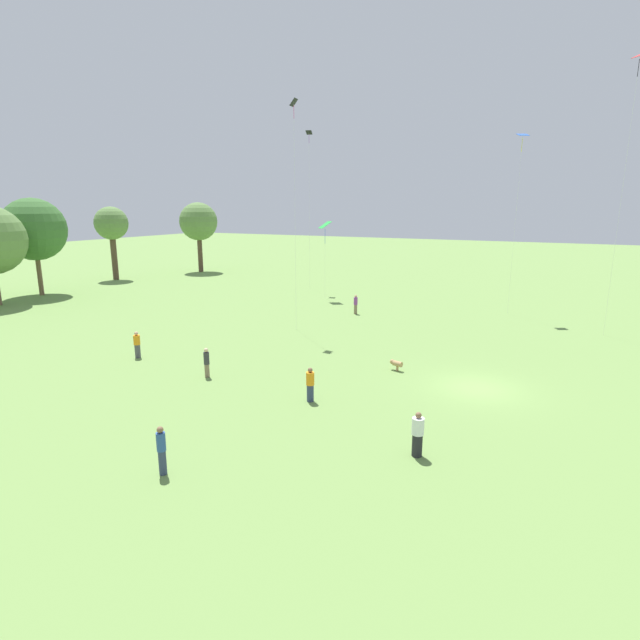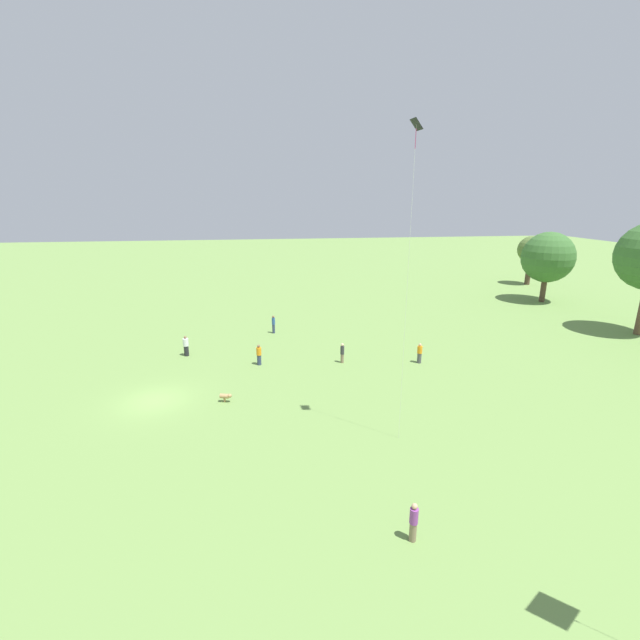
{
  "view_description": "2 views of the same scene",
  "coord_description": "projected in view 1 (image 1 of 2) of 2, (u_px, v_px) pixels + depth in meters",
  "views": [
    {
      "loc": [
        -26.37,
        -3.79,
        9.56
      ],
      "look_at": [
        -3.22,
        7.85,
        3.62
      ],
      "focal_mm": 28.0,
      "sensor_mm": 36.0,
      "label": 1
    },
    {
      "loc": [
        28.1,
        7.38,
        13.42
      ],
      "look_at": [
        -7.8,
        12.63,
        3.06
      ],
      "focal_mm": 24.0,
      "sensor_mm": 36.0,
      "label": 2
    }
  ],
  "objects": [
    {
      "name": "kite_4",
      "position": [
        309.0,
        147.0,
        55.82
      ],
      "size": [
        0.68,
        0.77,
        17.73
      ],
      "rotation": [
        0.0,
        0.0,
        0.99
      ],
      "color": "black",
      "rests_on": "ground_plane"
    },
    {
      "name": "tree_6",
      "position": [
        198.0,
        222.0,
        72.48
      ],
      "size": [
        5.46,
        5.46,
        10.06
      ],
      "color": "brown",
      "rests_on": "ground_plane"
    },
    {
      "name": "kite_2",
      "position": [
        325.0,
        226.0,
        51.02
      ],
      "size": [
        1.64,
        1.65,
        8.01
      ],
      "rotation": [
        0.0,
        0.0,
        3.16
      ],
      "color": "green",
      "rests_on": "ground_plane"
    },
    {
      "name": "kite_1",
      "position": [
        294.0,
        125.0,
        36.04
      ],
      "size": [
        0.69,
        0.5,
        17.05
      ],
      "rotation": [
        0.0,
        0.0,
        2.46
      ],
      "color": "black",
      "rests_on": "ground_plane"
    },
    {
      "name": "tree_5",
      "position": [
        111.0,
        225.0,
        64.76
      ],
      "size": [
        4.26,
        4.26,
        9.48
      ],
      "color": "brown",
      "rests_on": "ground_plane"
    },
    {
      "name": "person_5",
      "position": [
        137.0,
        345.0,
        32.0
      ],
      "size": [
        0.48,
        0.48,
        1.72
      ],
      "rotation": [
        0.0,
        0.0,
        4.9
      ],
      "color": "#4C4C51",
      "rests_on": "ground_plane"
    },
    {
      "name": "person_1",
      "position": [
        356.0,
        304.0,
        44.97
      ],
      "size": [
        0.49,
        0.49,
        1.76
      ],
      "rotation": [
        0.0,
        0.0,
        4.08
      ],
      "color": "#847056",
      "rests_on": "ground_plane"
    },
    {
      "name": "dog_0",
      "position": [
        396.0,
        363.0,
        29.58
      ],
      "size": [
        0.48,
        0.83,
        0.63
      ],
      "rotation": [
        0.0,
        0.0,
        6.0
      ],
      "color": "tan",
      "rests_on": "ground_plane"
    },
    {
      "name": "tree_4",
      "position": [
        34.0,
        230.0,
        53.15
      ],
      "size": [
        6.62,
        6.62,
        10.42
      ],
      "color": "brown",
      "rests_on": "ground_plane"
    },
    {
      "name": "person_2",
      "position": [
        207.0,
        362.0,
        28.32
      ],
      "size": [
        0.44,
        0.44,
        1.72
      ],
      "rotation": [
        0.0,
        0.0,
        0.99
      ],
      "color": "#847056",
      "rests_on": "ground_plane"
    },
    {
      "name": "ground_plane",
      "position": [
        477.0,
        388.0,
        26.76
      ],
      "size": [
        240.0,
        240.0,
        0.0
      ],
      "primitive_type": "plane",
      "color": "#6B8E47"
    },
    {
      "name": "kite_3",
      "position": [
        522.0,
        145.0,
        41.96
      ],
      "size": [
        1.17,
        1.18,
        15.51
      ],
      "rotation": [
        0.0,
        0.0,
        4.42
      ],
      "color": "blue",
      "rests_on": "ground_plane"
    },
    {
      "name": "person_4",
      "position": [
        162.0,
        450.0,
        18.0
      ],
      "size": [
        0.37,
        0.37,
        1.87
      ],
      "rotation": [
        0.0,
        0.0,
        6.15
      ],
      "color": "#333D5B",
      "rests_on": "ground_plane"
    },
    {
      "name": "kite_0",
      "position": [
        637.0,
        80.0,
        33.69
      ],
      "size": [
        1.06,
        1.06,
        19.57
      ],
      "rotation": [
        0.0,
        0.0,
        3.15
      ],
      "color": "red",
      "rests_on": "ground_plane"
    },
    {
      "name": "person_0",
      "position": [
        418.0,
        435.0,
        19.34
      ],
      "size": [
        0.53,
        0.53,
        1.83
      ],
      "rotation": [
        0.0,
        0.0,
        0.11
      ],
      "color": "#232328",
      "rests_on": "ground_plane"
    },
    {
      "name": "person_3",
      "position": [
        310.0,
        385.0,
        24.81
      ],
      "size": [
        0.45,
        0.45,
        1.76
      ],
      "rotation": [
        0.0,
        0.0,
        1.69
      ],
      "color": "#333D5B",
      "rests_on": "ground_plane"
    }
  ]
}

